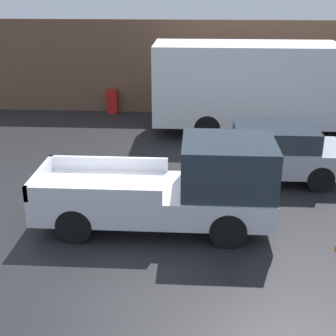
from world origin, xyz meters
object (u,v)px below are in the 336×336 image
object	(u,v)px
pickup_truck	(178,187)
newspaper_box	(112,101)
car	(270,152)
delivery_truck	(264,86)

from	to	relation	value
pickup_truck	newspaper_box	bearing A→B (deg)	108.13
pickup_truck	car	xyz separation A→B (m)	(2.57, 3.07, -0.18)
car	newspaper_box	world-z (taller)	car
newspaper_box	car	bearing A→B (deg)	-50.25
newspaper_box	pickup_truck	bearing A→B (deg)	-71.87
pickup_truck	delivery_truck	size ratio (longest dim) A/B	0.62
delivery_truck	newspaper_box	distance (m)	6.82
car	delivery_truck	size ratio (longest dim) A/B	0.48
delivery_truck	newspaper_box	xyz separation A→B (m)	(-6.23, 2.47, -1.29)
pickup_truck	newspaper_box	xyz separation A→B (m)	(-3.33, 10.17, -0.50)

